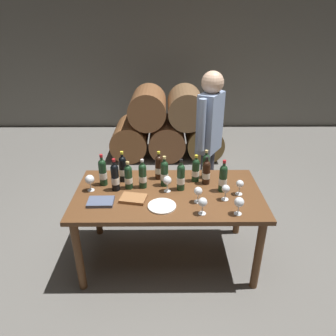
{
  "coord_description": "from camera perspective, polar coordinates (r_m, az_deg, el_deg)",
  "views": [
    {
      "loc": [
        -0.02,
        -2.42,
        2.22
      ],
      "look_at": [
        0.0,
        0.2,
        0.91
      ],
      "focal_mm": 33.0,
      "sensor_mm": 36.0,
      "label": 1
    }
  ],
  "objects": [
    {
      "name": "wine_glass_5",
      "position": [
        2.54,
        12.99,
        -6.25
      ],
      "size": [
        0.08,
        0.08,
        0.15
      ],
      "color": "white",
      "rests_on": "dining_table"
    },
    {
      "name": "wine_glass_3",
      "position": [
        2.89,
        -14.25,
        -2.13
      ],
      "size": [
        0.08,
        0.08,
        0.16
      ],
      "color": "white",
      "rests_on": "dining_table"
    },
    {
      "name": "wine_bottle_8",
      "position": [
        2.98,
        -8.35,
        -0.08
      ],
      "size": [
        0.07,
        0.07,
        0.31
      ],
      "color": "black",
      "rests_on": "dining_table"
    },
    {
      "name": "barrel_stack",
      "position": [
        5.3,
        -0.19,
        7.85
      ],
      "size": [
        1.86,
        0.9,
        1.15
      ],
      "color": "brown",
      "rests_on": "ground_plane"
    },
    {
      "name": "dining_table",
      "position": [
        2.87,
        0.03,
        -6.1
      ],
      "size": [
        1.7,
        0.9,
        0.76
      ],
      "color": "brown",
      "rests_on": "ground_plane"
    },
    {
      "name": "wine_glass_0",
      "position": [
        2.64,
        5.6,
        -4.37
      ],
      "size": [
        0.07,
        0.07,
        0.15
      ],
      "color": "white",
      "rests_on": "dining_table"
    },
    {
      "name": "wine_bottle_4",
      "position": [
        3.0,
        -1.71,
        0.19
      ],
      "size": [
        0.07,
        0.07,
        0.29
      ],
      "color": "black",
      "rests_on": "dining_table"
    },
    {
      "name": "wine_glass_6",
      "position": [
        2.82,
        13.13,
        -2.98
      ],
      "size": [
        0.07,
        0.07,
        0.14
      ],
      "color": "white",
      "rests_on": "dining_table"
    },
    {
      "name": "wine_bottle_10",
      "position": [
        2.84,
        -9.75,
        -1.63
      ],
      "size": [
        0.07,
        0.07,
        0.32
      ],
      "color": "black",
      "rests_on": "dining_table"
    },
    {
      "name": "ground_plane",
      "position": [
        3.28,
        0.03,
        -15.99
      ],
      "size": [
        14.0,
        14.0,
        0.0
      ],
      "primitive_type": "plane",
      "color": "#66635E"
    },
    {
      "name": "tasting_notebook",
      "position": [
        2.72,
        -12.33,
        -6.13
      ],
      "size": [
        0.22,
        0.16,
        0.03
      ],
      "primitive_type": "cube",
      "rotation": [
        0.0,
        0.0,
        0.01
      ],
      "color": "#4C5670",
      "rests_on": "dining_table"
    },
    {
      "name": "wine_bottle_11",
      "position": [
        2.86,
        -4.71,
        -1.36
      ],
      "size": [
        0.07,
        0.07,
        0.29
      ],
      "color": "#19381E",
      "rests_on": "dining_table"
    },
    {
      "name": "wine_bottle_6",
      "position": [
        2.83,
        10.13,
        -1.82
      ],
      "size": [
        0.07,
        0.07,
        0.31
      ],
      "color": "#19381E",
      "rests_on": "dining_table"
    },
    {
      "name": "wine_glass_4",
      "position": [
        2.5,
        6.42,
        -6.38
      ],
      "size": [
        0.07,
        0.07,
        0.15
      ],
      "color": "white",
      "rests_on": "dining_table"
    },
    {
      "name": "wine_bottle_5",
      "position": [
        2.97,
        5.13,
        -0.33
      ],
      "size": [
        0.07,
        0.07,
        0.27
      ],
      "color": "#19381E",
      "rests_on": "dining_table"
    },
    {
      "name": "wine_bottle_9",
      "position": [
        2.93,
        7.09,
        -0.75
      ],
      "size": [
        0.07,
        0.07,
        0.28
      ],
      "color": "black",
      "rests_on": "dining_table"
    },
    {
      "name": "cellar_back_wall",
      "position": [
        6.67,
        -0.26,
        19.52
      ],
      "size": [
        10.0,
        0.24,
        2.8
      ],
      "primitive_type": "cube",
      "color": "slate",
      "rests_on": "ground_plane"
    },
    {
      "name": "wine_glass_2",
      "position": [
        2.79,
        -0.13,
        -2.39
      ],
      "size": [
        0.08,
        0.08,
        0.15
      ],
      "color": "white",
      "rests_on": "dining_table"
    },
    {
      "name": "leather_ledger",
      "position": [
        2.73,
        -6.42,
        -5.62
      ],
      "size": [
        0.25,
        0.2,
        0.03
      ],
      "primitive_type": "cube",
      "rotation": [
        0.0,
        0.0,
        -0.19
      ],
      "color": "#936038",
      "rests_on": "dining_table"
    },
    {
      "name": "wine_bottle_7",
      "position": [
        3.04,
        7.0,
        0.4
      ],
      "size": [
        0.07,
        0.07,
        0.29
      ],
      "color": "#19381E",
      "rests_on": "dining_table"
    },
    {
      "name": "wine_bottle_1",
      "position": [
        2.81,
        2.39,
        -1.62
      ],
      "size": [
        0.07,
        0.07,
        0.31
      ],
      "color": "#19381E",
      "rests_on": "dining_table"
    },
    {
      "name": "wine_glass_1",
      "position": [
        2.71,
        10.62,
        -3.92
      ],
      "size": [
        0.07,
        0.07,
        0.15
      ],
      "color": "white",
      "rests_on": "dining_table"
    },
    {
      "name": "wine_bottle_0",
      "position": [
        2.86,
        -7.32,
        -1.61
      ],
      "size": [
        0.07,
        0.07,
        0.27
      ],
      "color": "#19381E",
      "rests_on": "dining_table"
    },
    {
      "name": "wine_bottle_3",
      "position": [
        2.88,
        -0.67,
        -0.93
      ],
      "size": [
        0.07,
        0.07,
        0.3
      ],
      "color": "#19381E",
      "rests_on": "dining_table"
    },
    {
      "name": "serving_plate",
      "position": [
        2.62,
        -1.13,
        -7.04
      ],
      "size": [
        0.24,
        0.24,
        0.01
      ],
      "primitive_type": "cylinder",
      "color": "white",
      "rests_on": "dining_table"
    },
    {
      "name": "sommelier_presenting",
      "position": [
        3.41,
        7.63,
        6.18
      ],
      "size": [
        0.32,
        0.44,
        1.72
      ],
      "color": "#383842",
      "rests_on": "ground_plane"
    },
    {
      "name": "wine_bottle_2",
      "position": [
        2.95,
        -11.97,
        -0.71
      ],
      "size": [
        0.07,
        0.07,
        0.31
      ],
      "color": "#19381E",
      "rests_on": "dining_table"
    }
  ]
}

